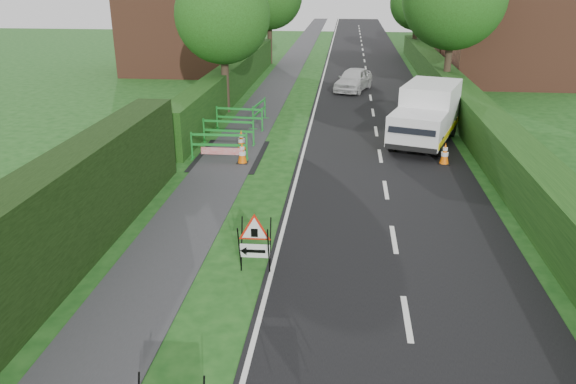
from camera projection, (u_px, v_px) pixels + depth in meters
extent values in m
plane|color=#154413|center=(273.00, 342.00, 10.21)|extent=(120.00, 120.00, 0.00)
cube|color=black|center=(365.00, 63.00, 42.42)|extent=(6.00, 90.00, 0.02)
cube|color=#2D2D30|center=(293.00, 62.00, 42.94)|extent=(2.00, 90.00, 0.02)
cube|color=black|center=(13.00, 326.00, 10.69)|extent=(1.10, 18.00, 2.50)
cube|color=#14380F|center=(234.00, 95.00, 31.09)|extent=(1.00, 24.00, 1.80)
cube|color=#14380F|center=(468.00, 128.00, 24.42)|extent=(1.20, 50.00, 1.50)
cube|color=brown|center=(183.00, 30.00, 37.99)|extent=(7.00, 7.00, 5.50)
cube|color=brown|center=(510.00, 36.00, 34.11)|extent=(7.00, 7.00, 5.50)
cube|color=brown|center=(478.00, 19.00, 47.00)|extent=(7.00, 7.00, 5.50)
cylinder|color=#2D2116|center=(225.00, 85.00, 26.86)|extent=(0.36, 0.36, 2.62)
sphere|color=#1F4412|center=(223.00, 15.00, 25.71)|extent=(4.40, 4.40, 4.40)
cylinder|color=#2D2116|center=(447.00, 72.00, 29.45)|extent=(0.36, 0.36, 2.97)
cylinder|color=#2D2116|center=(270.00, 44.00, 41.66)|extent=(0.36, 0.36, 2.80)
cylinder|color=#2D2116|center=(414.00, 42.00, 44.38)|extent=(0.36, 0.36, 2.45)
sphere|color=#1F4412|center=(417.00, 2.00, 43.29)|extent=(4.20, 4.20, 4.20)
cylinder|color=black|center=(240.00, 250.00, 12.29)|extent=(0.04, 0.37, 1.20)
cylinder|color=black|center=(242.00, 244.00, 12.57)|extent=(0.04, 0.37, 1.20)
cylinder|color=black|center=(269.00, 251.00, 12.24)|extent=(0.04, 0.37, 1.20)
cylinder|color=black|center=(270.00, 245.00, 12.52)|extent=(0.04, 0.37, 1.20)
cube|color=white|center=(255.00, 251.00, 12.42)|extent=(0.67, 0.03, 0.32)
cube|color=black|center=(255.00, 251.00, 12.40)|extent=(0.47, 0.02, 0.08)
cone|color=black|center=(243.00, 251.00, 12.42)|extent=(0.15, 0.20, 0.19)
cube|color=black|center=(254.00, 233.00, 12.23)|extent=(0.15, 0.01, 0.19)
cube|color=silver|center=(430.00, 106.00, 22.48)|extent=(2.77, 3.52, 1.84)
cube|color=silver|center=(417.00, 128.00, 20.62)|extent=(2.43, 2.48, 1.13)
cube|color=black|center=(412.00, 127.00, 19.71)|extent=(1.66, 0.73, 0.52)
cube|color=yellow|center=(400.00, 127.00, 22.35)|extent=(1.48, 4.49, 0.23)
cube|color=yellow|center=(449.00, 132.00, 21.62)|extent=(1.48, 4.49, 0.23)
cube|color=black|center=(411.00, 148.00, 20.00)|extent=(1.81, 0.69, 0.19)
cylinder|color=black|center=(393.00, 141.00, 21.11)|extent=(0.45, 0.80, 0.76)
cylinder|color=black|center=(439.00, 147.00, 20.46)|extent=(0.45, 0.80, 0.76)
cylinder|color=black|center=(411.00, 123.00, 23.73)|extent=(0.45, 0.80, 0.76)
cylinder|color=black|center=(452.00, 127.00, 23.08)|extent=(0.45, 0.80, 0.76)
cube|color=black|center=(444.00, 164.00, 19.77)|extent=(0.38, 0.38, 0.04)
cone|color=#FF6708|center=(445.00, 153.00, 19.63)|extent=(0.32, 0.32, 0.75)
cylinder|color=white|center=(445.00, 154.00, 19.64)|extent=(0.25, 0.25, 0.14)
cylinder|color=white|center=(445.00, 149.00, 19.58)|extent=(0.17, 0.17, 0.10)
cube|color=black|center=(439.00, 146.00, 21.77)|extent=(0.38, 0.38, 0.04)
cone|color=#FF6708|center=(440.00, 137.00, 21.62)|extent=(0.32, 0.32, 0.75)
cylinder|color=white|center=(440.00, 137.00, 21.64)|extent=(0.25, 0.25, 0.14)
cylinder|color=white|center=(441.00, 133.00, 21.57)|extent=(0.17, 0.17, 0.10)
cube|color=black|center=(442.00, 130.00, 24.12)|extent=(0.38, 0.38, 0.04)
cone|color=#FF6708|center=(443.00, 121.00, 23.98)|extent=(0.32, 0.32, 0.75)
cylinder|color=white|center=(443.00, 121.00, 23.99)|extent=(0.25, 0.25, 0.14)
cylinder|color=white|center=(443.00, 117.00, 23.92)|extent=(0.17, 0.17, 0.10)
cube|color=black|center=(242.00, 163.00, 19.87)|extent=(0.38, 0.38, 0.04)
cone|color=#FF6708|center=(242.00, 152.00, 19.73)|extent=(0.32, 0.32, 0.75)
cylinder|color=white|center=(242.00, 153.00, 19.74)|extent=(0.25, 0.25, 0.14)
cylinder|color=white|center=(242.00, 148.00, 19.67)|extent=(0.17, 0.17, 0.10)
cube|color=black|center=(242.00, 149.00, 21.39)|extent=(0.38, 0.38, 0.04)
cone|color=#FF6708|center=(241.00, 139.00, 21.24)|extent=(0.32, 0.32, 0.75)
cylinder|color=white|center=(241.00, 140.00, 21.26)|extent=(0.25, 0.25, 0.14)
cylinder|color=white|center=(241.00, 136.00, 21.19)|extent=(0.17, 0.17, 0.10)
cube|color=#188527|center=(192.00, 146.00, 20.18)|extent=(0.05, 0.05, 1.00)
cube|color=#188527|center=(247.00, 147.00, 20.03)|extent=(0.05, 0.05, 1.00)
cube|color=#188527|center=(219.00, 135.00, 19.95)|extent=(2.00, 0.09, 0.08)
cube|color=#188527|center=(219.00, 145.00, 20.09)|extent=(2.00, 0.09, 0.08)
cube|color=#188527|center=(193.00, 158.00, 20.35)|extent=(0.07, 0.35, 0.04)
cube|color=#188527|center=(247.00, 160.00, 20.20)|extent=(0.07, 0.35, 0.04)
cube|color=#188527|center=(204.00, 131.00, 22.07)|extent=(0.05, 0.05, 1.00)
cube|color=#188527|center=(254.00, 133.00, 21.75)|extent=(0.05, 0.05, 1.00)
cube|color=#188527|center=(228.00, 122.00, 21.76)|extent=(2.00, 0.18, 0.08)
cube|color=#188527|center=(229.00, 131.00, 21.89)|extent=(2.00, 0.18, 0.08)
cube|color=#188527|center=(205.00, 143.00, 22.24)|extent=(0.08, 0.35, 0.04)
cube|color=#188527|center=(254.00, 145.00, 21.93)|extent=(0.08, 0.35, 0.04)
cube|color=#188527|center=(217.00, 118.00, 24.13)|extent=(0.05, 0.05, 1.00)
cube|color=#188527|center=(262.00, 120.00, 23.78)|extent=(0.05, 0.05, 1.00)
cube|color=#188527|center=(239.00, 109.00, 23.80)|extent=(2.00, 0.23, 0.08)
cube|color=#188527|center=(239.00, 117.00, 23.94)|extent=(2.00, 0.23, 0.08)
cube|color=#188527|center=(218.00, 128.00, 24.31)|extent=(0.09, 0.35, 0.04)
cube|color=#188527|center=(262.00, 131.00, 23.95)|extent=(0.09, 0.35, 0.04)
cube|color=#188527|center=(253.00, 118.00, 24.05)|extent=(0.06, 0.06, 1.00)
cube|color=#188527|center=(265.00, 108.00, 25.87)|extent=(0.06, 0.06, 1.00)
cube|color=#188527|center=(259.00, 103.00, 24.81)|extent=(0.28, 1.99, 0.08)
cube|color=#188527|center=(259.00, 112.00, 24.94)|extent=(0.28, 1.99, 0.08)
cube|color=#188527|center=(253.00, 129.00, 24.22)|extent=(0.35, 0.10, 0.04)
cube|color=#188527|center=(265.00, 118.00, 26.04)|extent=(0.35, 0.10, 0.04)
cube|color=red|center=(222.00, 163.00, 19.89)|extent=(1.50, 0.04, 0.25)
imported|color=silver|center=(353.00, 79.00, 32.08)|extent=(2.50, 4.04, 1.28)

